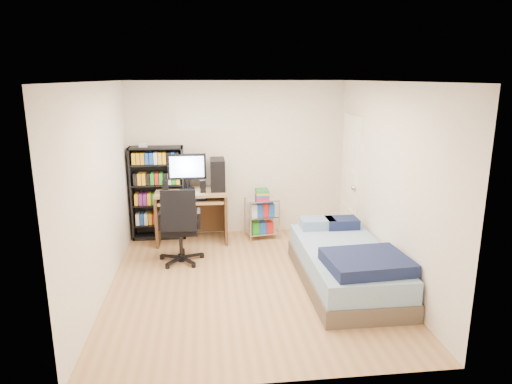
{
  "coord_description": "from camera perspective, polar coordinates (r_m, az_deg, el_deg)",
  "views": [
    {
      "loc": [
        -0.52,
        -5.36,
        2.55
      ],
      "look_at": [
        0.13,
        0.4,
        1.09
      ],
      "focal_mm": 32.0,
      "sensor_mm": 36.0,
      "label": 1
    }
  ],
  "objects": [
    {
      "name": "computer_desk",
      "position": [
        7.25,
        -7.22,
        -0.31
      ],
      "size": [
        1.1,
        0.64,
        1.39
      ],
      "color": "#A48254",
      "rests_on": "room"
    },
    {
      "name": "bed",
      "position": [
        5.9,
        11.21,
        -8.89
      ],
      "size": [
        1.06,
        2.12,
        0.6
      ],
      "color": "brown",
      "rests_on": "room"
    },
    {
      "name": "media_shelf",
      "position": [
        7.45,
        -12.17,
        0.02
      ],
      "size": [
        0.84,
        0.28,
        1.56
      ],
      "color": "black",
      "rests_on": "room"
    },
    {
      "name": "door",
      "position": [
        7.24,
        11.76,
        1.51
      ],
      "size": [
        0.12,
        0.8,
        2.0
      ],
      "color": "white",
      "rests_on": "room"
    },
    {
      "name": "office_chair",
      "position": [
        6.5,
        -9.42,
        -5.82
      ],
      "size": [
        0.66,
        0.66,
        1.09
      ],
      "rotation": [
        0.0,
        0.0,
        -0.01
      ],
      "color": "black",
      "rests_on": "room"
    },
    {
      "name": "room",
      "position": [
        5.54,
        -0.9,
        0.6
      ],
      "size": [
        3.58,
        4.08,
        2.58
      ],
      "color": "tan",
      "rests_on": "ground"
    },
    {
      "name": "wire_cart",
      "position": [
        7.35,
        0.76,
        -1.83
      ],
      "size": [
        0.55,
        0.44,
        0.8
      ],
      "rotation": [
        0.0,
        0.0,
        0.17
      ],
      "color": "silver",
      "rests_on": "room"
    }
  ]
}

